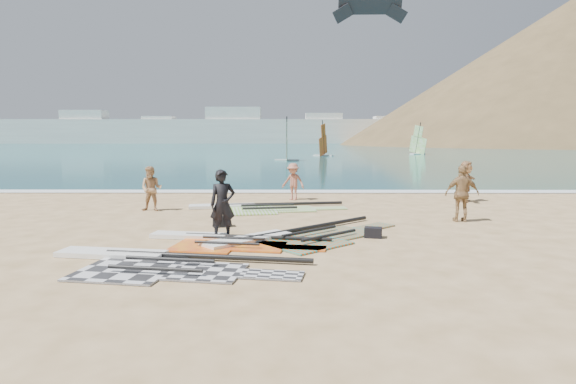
{
  "coord_description": "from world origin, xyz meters",
  "views": [
    {
      "loc": [
        -0.91,
        -12.16,
        2.93
      ],
      "look_at": [
        -1.01,
        4.0,
        1.0
      ],
      "focal_mm": 30.0,
      "sensor_mm": 36.0,
      "label": 1
    }
  ],
  "objects_px": {
    "rig_green": "(255,208)",
    "beachgoer_back": "(462,194)",
    "rig_red": "(219,241)",
    "beachgoer_right": "(466,181)",
    "rig_orange": "(295,237)",
    "gear_bag_near": "(221,222)",
    "person_wetsuit": "(223,204)",
    "beachgoer_mid": "(293,182)",
    "beachgoer_left": "(151,189)",
    "gear_bag_far": "(373,232)",
    "rig_grey": "(151,262)"
  },
  "relations": [
    {
      "from": "beachgoer_mid",
      "to": "rig_orange",
      "type": "bearing_deg",
      "value": -65.33
    },
    {
      "from": "rig_orange",
      "to": "gear_bag_near",
      "type": "distance_m",
      "value": 2.94
    },
    {
      "from": "beachgoer_mid",
      "to": "beachgoer_right",
      "type": "height_order",
      "value": "beachgoer_right"
    },
    {
      "from": "beachgoer_right",
      "to": "rig_red",
      "type": "bearing_deg",
      "value": 158.55
    },
    {
      "from": "person_wetsuit",
      "to": "beachgoer_mid",
      "type": "xyz_separation_m",
      "value": [
        2.02,
        8.18,
        -0.15
      ]
    },
    {
      "from": "rig_red",
      "to": "beachgoer_right",
      "type": "bearing_deg",
      "value": 49.18
    },
    {
      "from": "rig_red",
      "to": "gear_bag_near",
      "type": "height_order",
      "value": "gear_bag_near"
    },
    {
      "from": "person_wetsuit",
      "to": "beachgoer_right",
      "type": "distance_m",
      "value": 12.27
    },
    {
      "from": "person_wetsuit",
      "to": "rig_orange",
      "type": "bearing_deg",
      "value": -16.54
    },
    {
      "from": "rig_red",
      "to": "gear_bag_near",
      "type": "bearing_deg",
      "value": 105.6
    },
    {
      "from": "rig_red",
      "to": "beachgoer_back",
      "type": "relative_size",
      "value": 2.68
    },
    {
      "from": "gear_bag_far",
      "to": "person_wetsuit",
      "type": "distance_m",
      "value": 4.36
    },
    {
      "from": "rig_green",
      "to": "beachgoer_mid",
      "type": "bearing_deg",
      "value": 50.64
    },
    {
      "from": "beachgoer_mid",
      "to": "beachgoer_back",
      "type": "distance_m",
      "value": 7.84
    },
    {
      "from": "beachgoer_left",
      "to": "beachgoer_right",
      "type": "height_order",
      "value": "beachgoer_right"
    },
    {
      "from": "person_wetsuit",
      "to": "beachgoer_mid",
      "type": "distance_m",
      "value": 8.43
    },
    {
      "from": "rig_orange",
      "to": "gear_bag_near",
      "type": "bearing_deg",
      "value": 101.35
    },
    {
      "from": "rig_orange",
      "to": "rig_green",
      "type": "bearing_deg",
      "value": 63.88
    },
    {
      "from": "rig_grey",
      "to": "gear_bag_near",
      "type": "bearing_deg",
      "value": 87.11
    },
    {
      "from": "rig_green",
      "to": "rig_red",
      "type": "relative_size",
      "value": 1.24
    },
    {
      "from": "beachgoer_right",
      "to": "rig_orange",
      "type": "bearing_deg",
      "value": 163.54
    },
    {
      "from": "rig_orange",
      "to": "person_wetsuit",
      "type": "height_order",
      "value": "person_wetsuit"
    },
    {
      "from": "rig_grey",
      "to": "person_wetsuit",
      "type": "distance_m",
      "value": 3.13
    },
    {
      "from": "rig_green",
      "to": "beachgoer_right",
      "type": "bearing_deg",
      "value": 3.71
    },
    {
      "from": "rig_grey",
      "to": "beachgoer_left",
      "type": "xyz_separation_m",
      "value": [
        -2.19,
        7.71,
        0.81
      ]
    },
    {
      "from": "rig_red",
      "to": "beachgoer_back",
      "type": "xyz_separation_m",
      "value": [
        7.73,
        3.24,
        0.91
      ]
    },
    {
      "from": "rig_red",
      "to": "beachgoer_mid",
      "type": "bearing_deg",
      "value": 85.59
    },
    {
      "from": "rig_green",
      "to": "beachgoer_left",
      "type": "distance_m",
      "value": 4.06
    },
    {
      "from": "gear_bag_near",
      "to": "beachgoer_right",
      "type": "height_order",
      "value": "beachgoer_right"
    },
    {
      "from": "rig_green",
      "to": "gear_bag_near",
      "type": "bearing_deg",
      "value": -111.68
    },
    {
      "from": "gear_bag_far",
      "to": "beachgoer_left",
      "type": "xyz_separation_m",
      "value": [
        -7.73,
        4.81,
        0.72
      ]
    },
    {
      "from": "rig_grey",
      "to": "gear_bag_near",
      "type": "xyz_separation_m",
      "value": [
        0.95,
        4.52,
        0.11
      ]
    },
    {
      "from": "gear_bag_far",
      "to": "beachgoer_right",
      "type": "height_order",
      "value": "beachgoer_right"
    },
    {
      "from": "rig_orange",
      "to": "rig_red",
      "type": "distance_m",
      "value": 2.16
    },
    {
      "from": "rig_red",
      "to": "person_wetsuit",
      "type": "height_order",
      "value": "person_wetsuit"
    },
    {
      "from": "rig_green",
      "to": "beachgoer_back",
      "type": "bearing_deg",
      "value": -30.44
    },
    {
      "from": "beachgoer_back",
      "to": "rig_orange",
      "type": "bearing_deg",
      "value": 27.37
    },
    {
      "from": "gear_bag_near",
      "to": "rig_red",
      "type": "bearing_deg",
      "value": -83.42
    },
    {
      "from": "rig_red",
      "to": "person_wetsuit",
      "type": "bearing_deg",
      "value": 93.64
    },
    {
      "from": "rig_grey",
      "to": "rig_red",
      "type": "xyz_separation_m",
      "value": [
        1.22,
        2.22,
        -0.0
      ]
    },
    {
      "from": "rig_green",
      "to": "rig_orange",
      "type": "xyz_separation_m",
      "value": [
        1.55,
        -5.46,
        0.0
      ]
    },
    {
      "from": "rig_red",
      "to": "gear_bag_far",
      "type": "bearing_deg",
      "value": 17.92
    },
    {
      "from": "rig_green",
      "to": "beachgoer_left",
      "type": "height_order",
      "value": "beachgoer_left"
    },
    {
      "from": "person_wetsuit",
      "to": "beachgoer_left",
      "type": "bearing_deg",
      "value": 106.27
    },
    {
      "from": "beachgoer_left",
      "to": "beachgoer_mid",
      "type": "relative_size",
      "value": 1.04
    },
    {
      "from": "rig_green",
      "to": "rig_red",
      "type": "bearing_deg",
      "value": -104.58
    },
    {
      "from": "person_wetsuit",
      "to": "beachgoer_back",
      "type": "distance_m",
      "value": 8.17
    },
    {
      "from": "rig_green",
      "to": "gear_bag_near",
      "type": "xyz_separation_m",
      "value": [
        -0.8,
        -3.7,
        0.11
      ]
    },
    {
      "from": "gear_bag_near",
      "to": "beachgoer_left",
      "type": "xyz_separation_m",
      "value": [
        -3.14,
        3.19,
        0.7
      ]
    },
    {
      "from": "gear_bag_far",
      "to": "rig_grey",
      "type": "bearing_deg",
      "value": -152.4
    }
  ]
}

